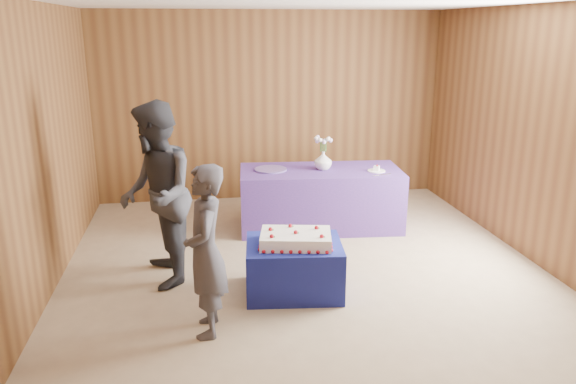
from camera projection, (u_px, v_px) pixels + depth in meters
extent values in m
plane|color=gray|center=(310.00, 281.00, 5.66)|extent=(6.00, 6.00, 0.00)
cube|color=brown|center=(270.00, 107.00, 8.12)|extent=(5.00, 0.04, 2.70)
cube|color=brown|center=(449.00, 294.00, 2.44)|extent=(5.00, 0.04, 2.70)
cube|color=brown|center=(31.00, 160.00, 4.90)|extent=(0.04, 6.00, 2.70)
cube|color=brown|center=(554.00, 142.00, 5.67)|extent=(0.04, 6.00, 2.70)
cube|color=navy|center=(294.00, 268.00, 5.37)|extent=(0.97, 0.79, 0.50)
cube|color=#59328B|center=(320.00, 198.00, 7.11)|extent=(2.07, 1.06, 0.75)
cube|color=white|center=(296.00, 239.00, 5.25)|extent=(0.72, 0.55, 0.12)
sphere|color=#A90D19|center=(259.00, 252.00, 5.06)|extent=(0.03, 0.03, 0.03)
sphere|color=#A90D19|center=(332.00, 252.00, 5.04)|extent=(0.03, 0.03, 0.03)
sphere|color=#A90D19|center=(263.00, 234.00, 5.48)|extent=(0.03, 0.03, 0.03)
sphere|color=#A90D19|center=(329.00, 235.00, 5.46)|extent=(0.03, 0.03, 0.03)
sphere|color=#A90D19|center=(274.00, 235.00, 5.13)|extent=(0.04, 0.04, 0.04)
cone|color=#155C21|center=(277.00, 236.00, 5.13)|extent=(0.02, 0.03, 0.03)
sphere|color=#A90D19|center=(314.00, 227.00, 5.31)|extent=(0.04, 0.04, 0.04)
cone|color=#155C21|center=(317.00, 229.00, 5.32)|extent=(0.02, 0.03, 0.03)
sphere|color=#A90D19|center=(296.00, 231.00, 5.23)|extent=(0.04, 0.04, 0.04)
cone|color=#155C21|center=(299.00, 232.00, 5.23)|extent=(0.02, 0.03, 0.03)
imported|color=silver|center=(323.00, 161.00, 6.99)|extent=(0.27, 0.27, 0.23)
cylinder|color=#295A24|center=(326.00, 145.00, 6.94)|extent=(0.01, 0.01, 0.15)
sphere|color=#C3A8DA|center=(331.00, 139.00, 6.92)|extent=(0.05, 0.05, 0.05)
cylinder|color=#295A24|center=(325.00, 145.00, 6.96)|extent=(0.01, 0.01, 0.15)
sphere|color=silver|center=(329.00, 139.00, 6.97)|extent=(0.05, 0.05, 0.05)
cylinder|color=#295A24|center=(324.00, 145.00, 6.97)|extent=(0.01, 0.01, 0.15)
sphere|color=#C3A8DA|center=(325.00, 138.00, 6.99)|extent=(0.05, 0.05, 0.05)
cylinder|color=#295A24|center=(322.00, 145.00, 6.97)|extent=(0.01, 0.01, 0.15)
sphere|color=silver|center=(321.00, 138.00, 6.99)|extent=(0.05, 0.05, 0.05)
cylinder|color=#295A24|center=(321.00, 145.00, 6.95)|extent=(0.01, 0.01, 0.15)
sphere|color=#C3A8DA|center=(318.00, 139.00, 6.97)|extent=(0.05, 0.05, 0.05)
cylinder|color=#295A24|center=(320.00, 145.00, 6.94)|extent=(0.01, 0.01, 0.15)
sphere|color=silver|center=(316.00, 139.00, 6.92)|extent=(0.05, 0.05, 0.05)
cylinder|color=#295A24|center=(321.00, 146.00, 6.92)|extent=(0.01, 0.01, 0.15)
sphere|color=#C3A8DA|center=(317.00, 140.00, 6.87)|extent=(0.05, 0.05, 0.05)
cylinder|color=#295A24|center=(322.00, 146.00, 6.90)|extent=(0.01, 0.01, 0.15)
sphere|color=silver|center=(320.00, 141.00, 6.84)|extent=(0.05, 0.05, 0.05)
cylinder|color=#295A24|center=(324.00, 146.00, 6.90)|extent=(0.01, 0.01, 0.15)
sphere|color=#C3A8DA|center=(324.00, 141.00, 6.82)|extent=(0.05, 0.05, 0.05)
cylinder|color=#295A24|center=(325.00, 146.00, 6.90)|extent=(0.01, 0.01, 0.15)
sphere|color=silver|center=(328.00, 141.00, 6.84)|extent=(0.05, 0.05, 0.05)
cylinder|color=#295A24|center=(326.00, 146.00, 6.92)|extent=(0.01, 0.01, 0.15)
sphere|color=#C3A8DA|center=(330.00, 140.00, 6.88)|extent=(0.05, 0.05, 0.05)
cylinder|color=#624B97|center=(271.00, 169.00, 6.98)|extent=(0.54, 0.54, 0.02)
cylinder|color=white|center=(376.00, 171.00, 6.93)|extent=(0.28, 0.28, 0.01)
cube|color=white|center=(377.00, 168.00, 6.92)|extent=(0.09, 0.08, 0.06)
sphere|color=#A90D19|center=(377.00, 165.00, 6.89)|extent=(0.02, 0.02, 0.02)
cube|color=#B5B5BA|center=(382.00, 175.00, 6.76)|extent=(0.26, 0.09, 0.00)
imported|color=#383842|center=(206.00, 251.00, 4.53)|extent=(0.36, 0.54, 1.44)
imported|color=#2E2F37|center=(157.00, 195.00, 5.40)|extent=(0.80, 0.97, 1.81)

